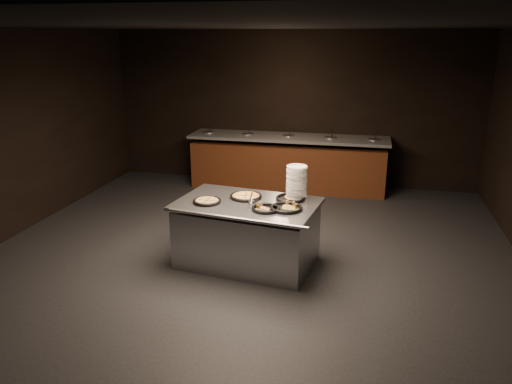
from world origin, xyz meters
TOP-DOWN VIEW (x-y plane):
  - room at (0.00, 0.00)m, footprint 7.02×8.02m
  - salad_bar at (0.00, 3.56)m, footprint 3.70×0.83m
  - serving_counter at (0.03, 0.21)m, footprint 1.86×1.34m
  - plate_stack at (0.60, 0.52)m, footprint 0.26×0.26m
  - pan_veggie_whole at (-0.45, 0.09)m, footprint 0.35×0.35m
  - pan_cheese_whole at (-0.03, 0.38)m, footprint 0.41×0.41m
  - pan_cheese_slices_a at (0.54, 0.43)m, footprint 0.37×0.37m
  - pan_cheese_slices_b at (0.32, -0.02)m, footprint 0.34×0.34m
  - pan_veggie_slices at (0.55, 0.06)m, footprint 0.39×0.39m
  - server_left at (0.10, 0.13)m, footprint 0.09×0.29m
  - server_right at (0.23, -0.03)m, footprint 0.26×0.27m

SIDE VIEW (x-z plane):
  - serving_counter at x=0.03m, z-range -0.02..0.81m
  - salad_bar at x=0.00m, z-range -0.15..1.03m
  - pan_veggie_slices at x=0.55m, z-range 0.82..0.86m
  - pan_cheese_slices_a at x=0.54m, z-range 0.82..0.86m
  - pan_cheese_slices_b at x=0.32m, z-range 0.82..0.86m
  - pan_veggie_whole at x=-0.45m, z-range 0.82..0.86m
  - pan_cheese_whole at x=-0.03m, z-range 0.82..0.86m
  - server_left at x=0.10m, z-range 0.82..0.96m
  - server_right at x=0.23m, z-range 0.82..0.98m
  - plate_stack at x=0.60m, z-range 0.82..1.24m
  - room at x=0.00m, z-range -0.01..2.91m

